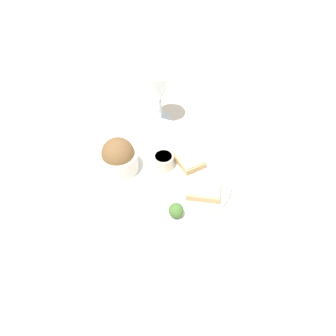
{
  "coord_description": "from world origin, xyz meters",
  "views": [
    {
      "loc": [
        -0.32,
        0.44,
        0.64
      ],
      "look_at": [
        0.0,
        0.0,
        0.03
      ],
      "focal_mm": 35.0,
      "sensor_mm": 36.0,
      "label": 1
    }
  ],
  "objects": [
    {
      "name": "napkin",
      "position": [
        -0.0,
        -0.26,
        0.0
      ],
      "size": [
        0.15,
        0.13,
        0.01
      ],
      "color": "white",
      "rests_on": "ground_plane"
    },
    {
      "name": "dinner_plate",
      "position": [
        0.0,
        0.0,
        0.01
      ],
      "size": [
        0.33,
        0.33,
        0.01
      ],
      "color": "white",
      "rests_on": "ground_plane"
    },
    {
      "name": "salad_bowl",
      "position": [
        0.11,
        0.06,
        0.06
      ],
      "size": [
        0.1,
        0.1,
        0.09
      ],
      "color": "silver",
      "rests_on": "dinner_plate"
    },
    {
      "name": "sauce_ramekin",
      "position": [
        0.02,
        -0.01,
        0.03
      ],
      "size": [
        0.05,
        0.05,
        0.04
      ],
      "color": "beige",
      "rests_on": "dinner_plate"
    },
    {
      "name": "cheese_toast_near",
      "position": [
        -0.11,
        0.0,
        0.03
      ],
      "size": [
        0.1,
        0.09,
        0.03
      ],
      "color": "tan",
      "rests_on": "dinner_plate"
    },
    {
      "name": "wine_glass",
      "position": [
        0.16,
        -0.17,
        0.11
      ],
      "size": [
        0.09,
        0.09,
        0.16
      ],
      "color": "silver",
      "rests_on": "ground_plane"
    },
    {
      "name": "cheese_toast_far",
      "position": [
        -0.02,
        -0.06,
        0.03
      ],
      "size": [
        0.1,
        0.09,
        0.03
      ],
      "color": "tan",
      "rests_on": "dinner_plate"
    },
    {
      "name": "ground_plane",
      "position": [
        0.0,
        0.0,
        0.0
      ],
      "size": [
        4.0,
        4.0,
        0.0
      ],
      "primitive_type": "plane",
      "color": "beige"
    },
    {
      "name": "garnish",
      "position": [
        -0.09,
        0.09,
        0.03
      ],
      "size": [
        0.03,
        0.03,
        0.03
      ],
      "color": "#477533",
      "rests_on": "dinner_plate"
    }
  ]
}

